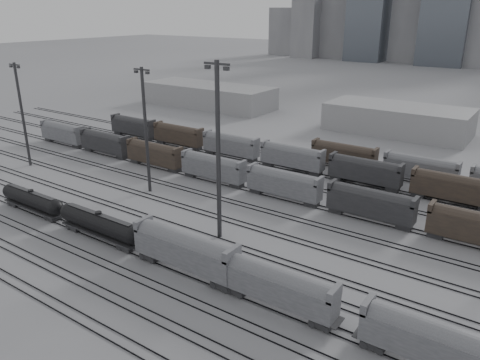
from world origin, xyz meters
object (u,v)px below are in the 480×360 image
Objects in this scene: hopper_car_b at (279,285)px; light_mast_a at (22,113)px; light_mast_c at (218,149)px; hopper_car_c at (436,342)px; hopper_car_a at (185,249)px; tank_car_a at (32,200)px; tank_car_b at (100,224)px.

light_mast_a reaches higher than hopper_car_b.
hopper_car_c is at bearing -17.70° from light_mast_c.
hopper_car_c is at bearing 0.00° from hopper_car_a.
hopper_car_b is 23.69m from light_mast_c.
tank_car_a is at bearing -31.35° from light_mast_a.
tank_car_a is 68.76m from hopper_car_c.
light_mast_c is (58.14, -3.82, 2.23)m from light_mast_a.
hopper_car_c is (32.76, 0.00, -0.32)m from hopper_car_a.
hopper_car_a is at bearing 0.00° from tank_car_a.
tank_car_a is at bearing 180.00° from tank_car_b.
tank_car_a is at bearing 180.00° from hopper_car_b.
hopper_car_b is 18.04m from hopper_car_c.
light_mast_c is at bearing 36.88° from tank_car_b.
tank_car_b is at bearing -143.12° from light_mast_c.
tank_car_a is at bearing 180.00° from hopper_car_c.
tank_car_a is 36.02m from hopper_car_a.
hopper_car_c reaches higher than hopper_car_b.
hopper_car_a is at bearing 0.00° from tank_car_b.
hopper_car_c reaches higher than tank_car_a.
light_mast_a reaches higher than hopper_car_a.
hopper_car_c is 95.26m from light_mast_a.
hopper_car_c is at bearing -9.19° from light_mast_a.
tank_car_a is 37.26m from light_mast_c.
hopper_car_a is 14.72m from hopper_car_b.
hopper_car_a is 16.03m from light_mast_c.
light_mast_a reaches higher than hopper_car_c.
hopper_car_c is (18.04, 0.00, 0.04)m from hopper_car_b.
tank_car_b is 17.82m from hopper_car_a.
light_mast_a is (-24.85, 15.14, 10.09)m from tank_car_a.
tank_car_b is at bearing 0.00° from tank_car_a.
hopper_car_a is (17.79, 0.00, 1.08)m from tank_car_b.
tank_car_a is 30.80m from light_mast_a.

